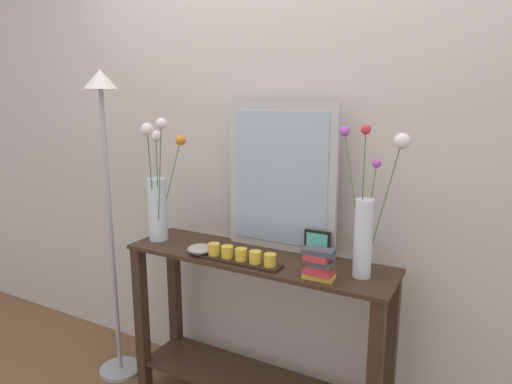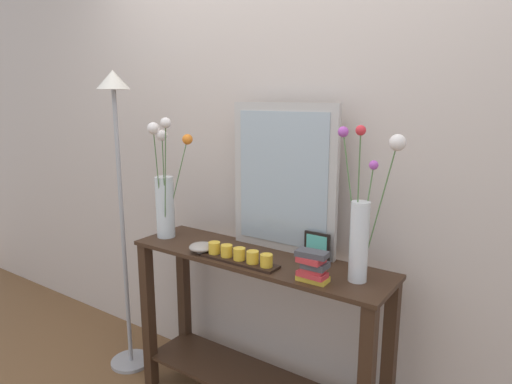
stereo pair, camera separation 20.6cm
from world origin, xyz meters
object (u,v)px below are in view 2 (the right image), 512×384
object	(u,v)px
console_table	(256,324)
book_stack	(313,266)
tall_vase_left	(165,195)
decorative_bowl	(202,247)
mirror_leaning	(283,179)
candle_tray	(239,256)
picture_frame_small	(317,247)
floor_lamp	(119,174)
vase_right	(362,224)

from	to	relation	value
console_table	book_stack	size ratio (longest dim) A/B	9.78
tall_vase_left	decorative_bowl	xyz separation A→B (m)	(0.31, -0.07, -0.21)
mirror_leaning	candle_tray	size ratio (longest dim) A/B	1.83
candle_tray	book_stack	size ratio (longest dim) A/B	2.92
console_table	book_stack	world-z (taller)	book_stack
picture_frame_small	decorative_bowl	xyz separation A→B (m)	(-0.51, -0.21, -0.04)
candle_tray	book_stack	bearing A→B (deg)	-1.30
tall_vase_left	floor_lamp	size ratio (longest dim) A/B	0.37
vase_right	picture_frame_small	size ratio (longest dim) A/B	4.69
candle_tray	picture_frame_small	distance (m)	0.36
vase_right	candle_tray	world-z (taller)	vase_right
mirror_leaning	picture_frame_small	distance (m)	0.36
console_table	candle_tray	size ratio (longest dim) A/B	3.35
console_table	decorative_bowl	xyz separation A→B (m)	(-0.25, -0.10, 0.38)
candle_tray	picture_frame_small	world-z (taller)	picture_frame_small
book_stack	floor_lamp	size ratio (longest dim) A/B	0.08
console_table	candle_tray	bearing A→B (deg)	-100.35
console_table	mirror_leaning	world-z (taller)	mirror_leaning
mirror_leaning	book_stack	bearing A→B (deg)	-40.76
floor_lamp	tall_vase_left	bearing A→B (deg)	6.45
decorative_bowl	book_stack	size ratio (longest dim) A/B	0.93
vase_right	picture_frame_small	world-z (taller)	vase_right
decorative_bowl	floor_lamp	size ratio (longest dim) A/B	0.07
mirror_leaning	decorative_bowl	bearing A→B (deg)	-140.70
decorative_bowl	console_table	bearing A→B (deg)	22.83
vase_right	floor_lamp	world-z (taller)	floor_lamp
candle_tray	tall_vase_left	bearing A→B (deg)	172.32
console_table	candle_tray	distance (m)	0.39
console_table	picture_frame_small	size ratio (longest dim) A/B	9.66
console_table	picture_frame_small	xyz separation A→B (m)	(0.27, 0.11, 0.42)
tall_vase_left	picture_frame_small	distance (m)	0.85
tall_vase_left	candle_tray	size ratio (longest dim) A/B	1.65
candle_tray	floor_lamp	world-z (taller)	floor_lamp
console_table	vase_right	world-z (taller)	vase_right
vase_right	mirror_leaning	bearing A→B (deg)	162.67
vase_right	decorative_bowl	distance (m)	0.80
mirror_leaning	decorative_bowl	world-z (taller)	mirror_leaning
tall_vase_left	vase_right	world-z (taller)	tall_vase_left
decorative_bowl	floor_lamp	bearing A→B (deg)	176.79
candle_tray	book_stack	world-z (taller)	book_stack
candle_tray	picture_frame_small	bearing A→B (deg)	36.91
vase_right	floor_lamp	bearing A→B (deg)	-177.04
console_table	mirror_leaning	bearing A→B (deg)	68.44
tall_vase_left	candle_tray	distance (m)	0.58
picture_frame_small	book_stack	bearing A→B (deg)	-66.97
vase_right	book_stack	xyz separation A→B (m)	(-0.16, -0.12, -0.18)
candle_tray	console_table	bearing A→B (deg)	79.65
candle_tray	floor_lamp	bearing A→B (deg)	177.56
floor_lamp	candle_tray	bearing A→B (deg)	-2.44
picture_frame_small	book_stack	distance (m)	0.24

